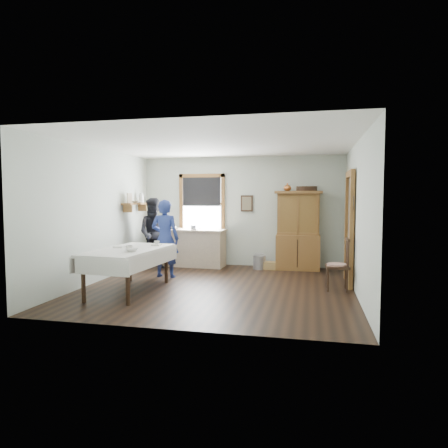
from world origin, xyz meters
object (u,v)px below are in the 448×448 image
Objects in this scene: spindle_chair at (337,264)px; pail at (259,262)px; work_counter at (193,248)px; figure_dark at (155,236)px; china_hutch at (298,231)px; woman_blue at (165,241)px; wicker_basket at (269,266)px; dining_table at (129,270)px.

spindle_chair reaches higher than pail.
figure_dark is at bearing -142.18° from work_counter.
china_hutch reaches higher than woman_blue.
china_hutch is 1.07m from wicker_basket.
spindle_chair is at bearing -51.93° from wicker_basket.
figure_dark reaches higher than wicker_basket.
wicker_basket is 2.80m from figure_dark.
figure_dark is at bearing -169.92° from wicker_basket.
work_counter is 2.59m from china_hutch.
wicker_basket is at bearing -169.73° from china_hutch.
pail is at bearing -142.73° from woman_blue.
figure_dark is at bearing -170.91° from china_hutch.
woman_blue is at bearing 83.05° from dining_table.
figure_dark is (-2.43, -0.47, 0.62)m from pail.
dining_table is at bearing -169.43° from spindle_chair.
figure_dark is (-0.42, 2.28, 0.39)m from dining_table.
china_hutch is 3.12m from woman_blue.
figure_dark is (-2.67, -0.47, 0.69)m from wicker_basket.
china_hutch is 4.13m from dining_table.
pail is at bearing 0.76° from work_counter.
woman_blue reaches higher than spindle_chair.
figure_dark reaches higher than work_counter.
pail is 1.04× the size of wicker_basket.
dining_table is (-2.90, -2.89, -0.53)m from china_hutch.
china_hutch is at bearing 8.85° from pail.
wicker_basket is 2.58m from woman_blue.
dining_table is at bearing -129.22° from wicker_basket.
figure_dark reaches higher than pail.
work_counter is 1.68m from pail.
work_counter is at bearing 177.57° from pail.
wicker_basket is at bearing -145.90° from woman_blue.
wicker_basket is at bearing 1.23° from work_counter.
spindle_chair is 2.99× the size of pail.
pail is at bearing 128.93° from spindle_chair.
work_counter is 1.02× the size of figure_dark.
china_hutch reaches higher than figure_dark.
china_hutch is at bearing -1.90° from figure_dark.
pail is at bearing -172.43° from china_hutch.
dining_table is at bearing 83.81° from woman_blue.
work_counter is at bearing -179.73° from china_hutch.
figure_dark is at bearing -169.08° from pail.
dining_table is 3.57m from wicker_basket.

